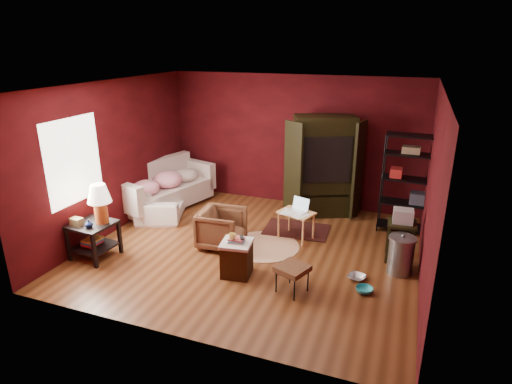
{
  "coord_description": "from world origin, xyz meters",
  "views": [
    {
      "loc": [
        2.41,
        -6.26,
        3.46
      ],
      "look_at": [
        0.0,
        0.2,
        1.0
      ],
      "focal_mm": 30.0,
      "sensor_mm": 36.0,
      "label": 1
    }
  ],
  "objects_px": {
    "armchair": "(222,227)",
    "laptop_desk": "(297,215)",
    "wire_shelving": "(408,180)",
    "tv_armoire": "(323,164)",
    "sofa": "(166,189)",
    "hamper": "(237,258)",
    "side_table": "(96,214)"
  },
  "relations": [
    {
      "from": "armchair",
      "to": "wire_shelving",
      "type": "distance_m",
      "value": 3.53
    },
    {
      "from": "armchair",
      "to": "laptop_desk",
      "type": "height_order",
      "value": "laptop_desk"
    },
    {
      "from": "hamper",
      "to": "tv_armoire",
      "type": "relative_size",
      "value": 0.31
    },
    {
      "from": "side_table",
      "to": "laptop_desk",
      "type": "distance_m",
      "value": 3.44
    },
    {
      "from": "tv_armoire",
      "to": "wire_shelving",
      "type": "xyz_separation_m",
      "value": [
        1.65,
        -0.33,
        -0.04
      ]
    },
    {
      "from": "tv_armoire",
      "to": "sofa",
      "type": "bearing_deg",
      "value": 171.74
    },
    {
      "from": "sofa",
      "to": "armchair",
      "type": "distance_m",
      "value": 2.3
    },
    {
      "from": "side_table",
      "to": "armchair",
      "type": "bearing_deg",
      "value": 30.74
    },
    {
      "from": "sofa",
      "to": "hamper",
      "type": "bearing_deg",
      "value": -149.45
    },
    {
      "from": "laptop_desk",
      "to": "tv_armoire",
      "type": "bearing_deg",
      "value": 101.48
    },
    {
      "from": "armchair",
      "to": "hamper",
      "type": "height_order",
      "value": "armchair"
    },
    {
      "from": "sofa",
      "to": "hamper",
      "type": "height_order",
      "value": "sofa"
    },
    {
      "from": "sofa",
      "to": "side_table",
      "type": "height_order",
      "value": "side_table"
    },
    {
      "from": "wire_shelving",
      "to": "tv_armoire",
      "type": "bearing_deg",
      "value": 170.42
    },
    {
      "from": "tv_armoire",
      "to": "armchair",
      "type": "bearing_deg",
      "value": -144.6
    },
    {
      "from": "armchair",
      "to": "side_table",
      "type": "height_order",
      "value": "side_table"
    },
    {
      "from": "armchair",
      "to": "laptop_desk",
      "type": "relative_size",
      "value": 0.99
    },
    {
      "from": "sofa",
      "to": "side_table",
      "type": "distance_m",
      "value": 2.36
    },
    {
      "from": "side_table",
      "to": "hamper",
      "type": "relative_size",
      "value": 1.98
    },
    {
      "from": "laptop_desk",
      "to": "armchair",
      "type": "bearing_deg",
      "value": -127.69
    },
    {
      "from": "hamper",
      "to": "sofa",
      "type": "bearing_deg",
      "value": 140.55
    },
    {
      "from": "sofa",
      "to": "tv_armoire",
      "type": "height_order",
      "value": "tv_armoire"
    },
    {
      "from": "sofa",
      "to": "wire_shelving",
      "type": "bearing_deg",
      "value": -104.04
    },
    {
      "from": "armchair",
      "to": "hamper",
      "type": "bearing_deg",
      "value": -146.36
    },
    {
      "from": "tv_armoire",
      "to": "wire_shelving",
      "type": "distance_m",
      "value": 1.69
    },
    {
      "from": "armchair",
      "to": "laptop_desk",
      "type": "xyz_separation_m",
      "value": [
        1.14,
        0.76,
        0.09
      ]
    },
    {
      "from": "hamper",
      "to": "wire_shelving",
      "type": "height_order",
      "value": "wire_shelving"
    },
    {
      "from": "armchair",
      "to": "side_table",
      "type": "xyz_separation_m",
      "value": [
        -1.77,
        -1.05,
        0.39
      ]
    },
    {
      "from": "laptop_desk",
      "to": "tv_armoire",
      "type": "height_order",
      "value": "tv_armoire"
    },
    {
      "from": "hamper",
      "to": "tv_armoire",
      "type": "bearing_deg",
      "value": 76.79
    },
    {
      "from": "hamper",
      "to": "laptop_desk",
      "type": "bearing_deg",
      "value": 71.75
    },
    {
      "from": "tv_armoire",
      "to": "wire_shelving",
      "type": "relative_size",
      "value": 1.1
    }
  ]
}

